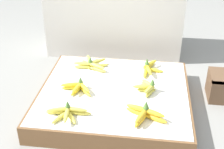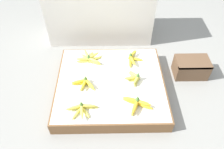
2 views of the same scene
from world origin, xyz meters
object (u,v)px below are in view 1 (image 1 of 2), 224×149
at_px(banana_bunch_middle_midleft, 148,87).
at_px(banana_bunch_back_left, 92,64).
at_px(banana_bunch_front_midleft, 145,114).
at_px(banana_bunch_back_midleft, 149,68).
at_px(banana_bunch_middle_left, 78,87).
at_px(banana_bunch_front_left, 67,112).

xyz_separation_m(banana_bunch_middle_midleft, banana_bunch_back_left, (-0.42, 0.27, -0.00)).
height_order(banana_bunch_front_midleft, banana_bunch_back_left, banana_bunch_front_midleft).
height_order(banana_bunch_middle_midleft, banana_bunch_back_left, banana_bunch_middle_midleft).
bearing_deg(banana_bunch_front_midleft, banana_bunch_back_midleft, 88.73).
xyz_separation_m(banana_bunch_middle_left, banana_bunch_back_left, (0.03, 0.32, -0.00)).
bearing_deg(banana_bunch_back_left, banana_bunch_middle_midleft, -32.75).
relative_size(banana_bunch_front_left, banana_bunch_front_midleft, 1.08).
bearing_deg(banana_bunch_middle_midleft, banana_bunch_front_midleft, -91.76).
xyz_separation_m(banana_bunch_front_midleft, banana_bunch_back_midleft, (0.01, 0.56, -0.01)).
distance_m(banana_bunch_middle_left, banana_bunch_back_midleft, 0.56).
xyz_separation_m(banana_bunch_front_left, banana_bunch_back_midleft, (0.46, 0.60, 0.00)).
relative_size(banana_bunch_middle_midleft, banana_bunch_back_left, 0.74).
distance_m(banana_bunch_middle_midleft, banana_bunch_back_midleft, 0.27).
bearing_deg(banana_bunch_middle_left, banana_bunch_back_midleft, 35.46).
distance_m(banana_bunch_middle_left, banana_bunch_back_left, 0.32).
height_order(banana_bunch_middle_left, banana_bunch_back_midleft, banana_bunch_back_midleft).
height_order(banana_bunch_front_left, banana_bunch_front_midleft, banana_bunch_front_midleft).
xyz_separation_m(banana_bunch_middle_midleft, banana_bunch_back_midleft, (0.00, 0.27, -0.00)).
xyz_separation_m(banana_bunch_front_left, banana_bunch_middle_midleft, (0.46, 0.32, 0.01)).
xyz_separation_m(banana_bunch_front_left, banana_bunch_middle_left, (0.00, 0.27, 0.00)).
xyz_separation_m(banana_bunch_back_left, banana_bunch_back_midleft, (0.43, 0.00, 0.00)).
relative_size(banana_bunch_back_left, banana_bunch_back_midleft, 0.98).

